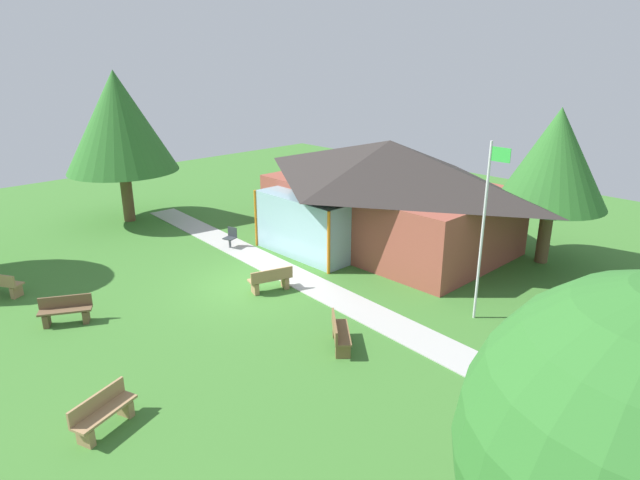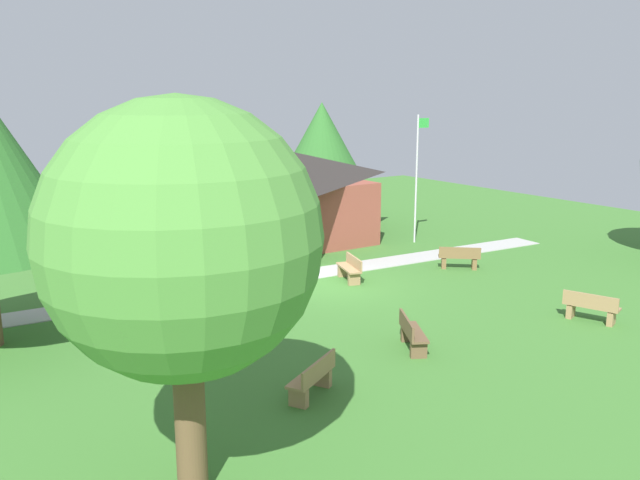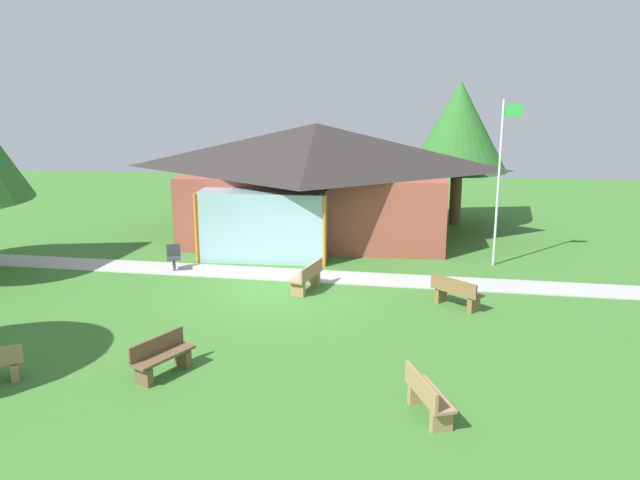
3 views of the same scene
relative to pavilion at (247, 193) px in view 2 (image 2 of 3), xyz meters
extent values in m
plane|color=#3D752D|center=(-0.17, -6.68, -2.28)|extent=(44.00, 44.00, 0.00)
cube|color=brown|center=(0.06, 0.15, -0.95)|extent=(9.57, 5.96, 2.65)
pyramid|color=#2D2826|center=(0.06, 0.15, 1.24)|extent=(10.57, 6.96, 1.72)
cube|color=#8CB2BF|center=(-1.37, -3.42, -1.08)|extent=(4.31, 1.20, 2.39)
cylinder|color=orange|center=(-3.53, -4.02, -1.08)|extent=(0.12, 0.12, 2.39)
cylinder|color=orange|center=(0.78, -4.02, -1.08)|extent=(0.12, 0.12, 2.39)
cube|color=#ADADA8|center=(-0.17, -5.11, -2.26)|extent=(21.79, 2.76, 0.03)
cylinder|color=silver|center=(6.39, -3.26, 0.45)|extent=(0.08, 0.08, 5.44)
cube|color=green|center=(6.69, -3.26, 2.82)|extent=(0.60, 0.02, 0.40)
cube|color=#9E7A51|center=(3.71, -13.68, -1.83)|extent=(0.92, 1.56, 0.06)
cube|color=#9E7A51|center=(3.52, -13.16, -2.08)|extent=(0.43, 0.29, 0.39)
cube|color=#9E7A51|center=(3.89, -14.20, -2.08)|extent=(0.43, 0.29, 0.39)
cube|color=#9E7A51|center=(3.53, -13.74, -1.62)|extent=(0.56, 1.43, 0.36)
cube|color=#9E7A51|center=(-5.45, -13.25, -1.83)|extent=(1.52, 1.13, 0.06)
cube|color=#9E7A51|center=(-5.93, -13.52, -2.08)|extent=(0.34, 0.43, 0.39)
cube|color=#9E7A51|center=(-4.97, -12.97, -2.08)|extent=(0.34, 0.43, 0.39)
cube|color=#9E7A51|center=(-5.36, -13.41, -1.62)|extent=(1.33, 0.80, 0.36)
cube|color=brown|center=(4.79, -7.49, -1.83)|extent=(1.42, 1.32, 0.06)
cube|color=brown|center=(4.38, -7.12, -2.08)|extent=(0.38, 0.41, 0.39)
cube|color=brown|center=(5.21, -7.85, -2.08)|extent=(0.38, 0.41, 0.39)
cube|color=brown|center=(4.67, -7.63, -1.62)|extent=(1.17, 1.03, 0.36)
cube|color=#9E7A51|center=(0.47, -6.52, -1.83)|extent=(0.86, 1.56, 0.06)
cube|color=#9E7A51|center=(0.31, -7.05, -2.08)|extent=(0.43, 0.27, 0.39)
cube|color=#9E7A51|center=(0.63, -6.00, -2.08)|extent=(0.43, 0.27, 0.39)
cube|color=#9E7A51|center=(0.65, -6.58, -1.62)|extent=(0.50, 1.45, 0.36)
cube|color=brown|center=(-1.87, -12.48, -1.83)|extent=(1.11, 1.53, 0.06)
cube|color=brown|center=(-1.61, -12.00, -2.08)|extent=(0.43, 0.33, 0.39)
cube|color=brown|center=(-2.14, -12.96, -2.08)|extent=(0.43, 0.33, 0.39)
cube|color=brown|center=(-2.04, -12.39, -1.62)|extent=(0.78, 1.34, 0.36)
cube|color=#33383D|center=(-4.01, -5.06, -1.84)|extent=(0.55, 0.55, 0.04)
cube|color=#33383D|center=(-4.07, -4.87, -1.62)|extent=(0.43, 0.17, 0.40)
cylinder|color=#4C4C51|center=(-4.01, -5.06, -2.07)|extent=(0.10, 0.10, 0.42)
cylinder|color=#4C4C51|center=(-4.01, -5.06, -2.27)|extent=(0.36, 0.36, 0.02)
cylinder|color=brown|center=(-8.92, -15.09, -0.98)|extent=(0.49, 0.49, 2.59)
sphere|color=#4C8C38|center=(-8.92, -15.09, 1.91)|extent=(4.25, 4.25, 4.25)
cylinder|color=brown|center=(5.65, 2.83, -1.14)|extent=(0.48, 0.48, 2.27)
cone|color=#2D6B28|center=(5.65, 2.83, 1.81)|extent=(4.04, 4.04, 3.64)
camera|label=1|loc=(14.05, -17.17, 5.52)|focal=30.69mm
camera|label=2|loc=(-12.54, -24.17, 4.02)|focal=37.09mm
camera|label=3|loc=(2.82, -25.43, 4.18)|focal=37.92mm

